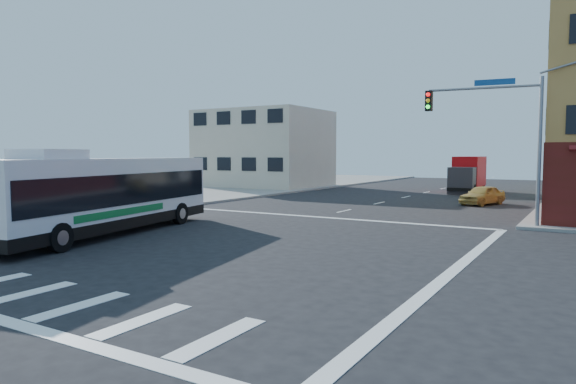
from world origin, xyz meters
The scene contains 7 objects.
ground centered at (0.00, 0.00, 0.00)m, with size 120.00×120.00×0.00m, color black.
sidewalk_nw centered at (-35.00, 35.00, 0.07)m, with size 50.00×50.00×0.15m, color gray.
building_west centered at (-17.02, 29.98, 4.01)m, with size 12.06×10.06×8.00m.
signal_mast_ne centered at (9.08, 10.62, 4.98)m, with size 7.91×1.13×8.07m.
transit_bus centered at (-5.00, -0.61, 1.78)m, with size 4.88×12.57×3.64m.
box_truck centered at (3.25, 32.55, 1.57)m, with size 2.29×7.25×3.24m.
parked_car centered at (6.49, 21.46, 0.67)m, with size 1.57×3.91×1.33m, color tan.
Camera 1 is at (12.95, -15.42, 3.45)m, focal length 32.00 mm.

